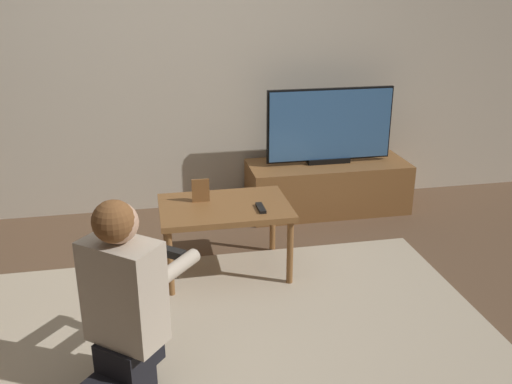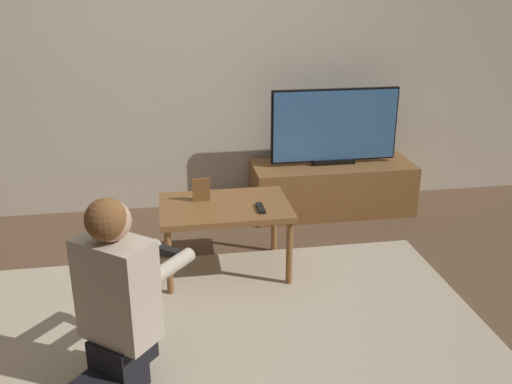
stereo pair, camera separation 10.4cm
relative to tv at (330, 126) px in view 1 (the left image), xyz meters
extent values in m
plane|color=brown|center=(-1.10, -1.60, -0.70)|extent=(10.00, 10.00, 0.00)
cube|color=beige|center=(-1.10, 0.33, 0.60)|extent=(10.00, 0.06, 2.60)
cube|color=#BCAD93|center=(-1.10, -1.60, -0.70)|extent=(2.94, 1.86, 0.02)
cube|color=brown|center=(0.00, 0.00, -0.50)|extent=(1.28, 0.49, 0.40)
cube|color=black|center=(0.00, 0.00, -0.28)|extent=(0.34, 0.08, 0.04)
cube|color=black|center=(0.00, 0.00, 0.01)|extent=(1.01, 0.03, 0.57)
cube|color=#38669E|center=(0.00, 0.00, 0.01)|extent=(0.98, 0.04, 0.54)
cube|color=brown|center=(-0.97, -0.89, -0.25)|extent=(0.81, 0.56, 0.04)
cylinder|color=brown|center=(-1.33, -1.13, -0.49)|extent=(0.04, 0.04, 0.43)
cylinder|color=brown|center=(-0.60, -1.13, -0.49)|extent=(0.04, 0.04, 0.43)
cylinder|color=brown|center=(-1.33, -0.65, -0.49)|extent=(0.04, 0.04, 0.43)
cylinder|color=brown|center=(-0.60, -0.65, -0.49)|extent=(0.04, 0.04, 0.43)
cube|color=black|center=(-1.56, -1.90, -0.51)|extent=(0.32, 0.33, 0.14)
cube|color=#C1B29E|center=(-1.56, -1.90, -0.20)|extent=(0.39, 0.37, 0.48)
sphere|color=tan|center=(-1.56, -1.90, 0.13)|extent=(0.18, 0.18, 0.18)
sphere|color=brown|center=(-1.57, -1.91, 0.15)|extent=(0.18, 0.18, 0.18)
cube|color=black|center=(-1.32, -1.61, -0.17)|extent=(0.12, 0.11, 0.04)
cylinder|color=#C1B29E|center=(-1.32, -1.77, -0.17)|extent=(0.24, 0.28, 0.07)
cylinder|color=#C1B29E|center=(-1.48, -1.64, -0.17)|extent=(0.24, 0.28, 0.07)
cube|color=brown|center=(-1.11, -0.80, -0.16)|extent=(0.11, 0.01, 0.15)
cube|color=black|center=(-0.76, -1.00, -0.23)|extent=(0.04, 0.15, 0.02)
camera|label=1|loc=(-1.42, -4.14, 1.10)|focal=40.00mm
camera|label=2|loc=(-1.31, -4.16, 1.10)|focal=40.00mm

